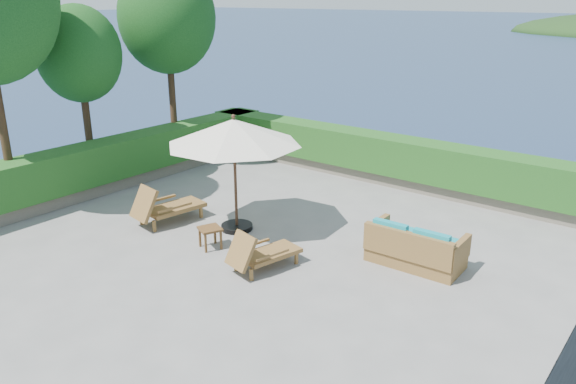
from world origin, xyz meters
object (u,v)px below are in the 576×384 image
Objects in this scene: patio_umbrella at (234,133)px; side_table at (210,231)px; lounge_left at (165,206)px; lounge_right at (261,253)px; wicker_loveseat at (415,249)px.

patio_umbrella is 2.15m from side_table.
lounge_left is 3.31m from lounge_right.
patio_umbrella is at bearing 34.70° from lounge_left.
patio_umbrella is 6.51× the size of side_table.
lounge_right is at bearing -140.36° from wicker_loveseat.
wicker_loveseat reaches higher than side_table.
lounge_right is 2.99m from wicker_loveseat.
patio_umbrella is at bearing 103.15° from side_table.
lounge_right is (1.72, -1.17, -1.88)m from patio_umbrella.
patio_umbrella is 2.09× the size of lounge_left.
lounge_right is 2.75× the size of side_table.
lounge_right is at bearing -3.60° from side_table.
lounge_left is 5.74m from wicker_loveseat.
lounge_left reaches higher than side_table.
wicker_loveseat is at bearing 26.88° from side_table.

